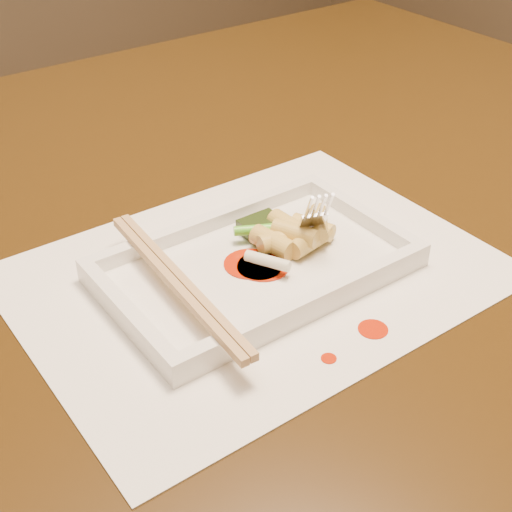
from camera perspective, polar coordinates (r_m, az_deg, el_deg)
table at (r=0.78m, az=-6.77°, el=-2.36°), size 1.40×0.90×0.75m
placemat at (r=0.62m, az=0.00°, el=-1.42°), size 0.40×0.30×0.00m
sauce_splatter_a at (r=0.57m, az=9.34°, el=-5.79°), size 0.02×0.02×0.00m
sauce_splatter_b at (r=0.54m, az=5.84°, el=-8.15°), size 0.01×0.01×0.00m
plate_base at (r=0.62m, az=0.00°, el=-1.07°), size 0.26×0.16×0.01m
plate_rim_far at (r=0.66m, az=-3.76°, el=2.73°), size 0.26×0.01×0.01m
plate_rim_near at (r=0.57m, az=4.42°, el=-3.70°), size 0.26×0.01×0.01m
plate_rim_left at (r=0.56m, az=-10.31°, el=-4.47°), size 0.01×0.14×0.01m
plate_rim_right at (r=0.68m, az=8.50°, el=3.28°), size 0.01×0.14×0.01m
veg_piece at (r=0.66m, az=0.42°, el=2.45°), size 0.04×0.03×0.01m
scallion_white at (r=0.60m, az=0.94°, el=-0.39°), size 0.03×0.04×0.01m
scallion_green at (r=0.64m, az=1.98°, el=2.29°), size 0.08×0.05×0.01m
chopstick_a at (r=0.57m, az=-6.69°, el=-2.13°), size 0.02×0.22×0.01m
chopstick_b at (r=0.57m, az=-6.00°, el=-1.85°), size 0.02×0.22×0.01m
fork at (r=0.63m, az=4.25°, el=7.73°), size 0.09×0.10×0.14m
sauce_blob_0 at (r=0.62m, az=-0.51°, el=-0.62°), size 0.05×0.05×0.00m
sauce_blob_1 at (r=0.61m, az=0.60°, el=-0.81°), size 0.05×0.05×0.00m
sauce_blob_2 at (r=0.61m, az=0.27°, el=-0.93°), size 0.04×0.04×0.00m
rice_cake_0 at (r=0.65m, az=2.86°, el=2.19°), size 0.02×0.05×0.02m
rice_cake_1 at (r=0.63m, az=1.39°, el=1.09°), size 0.03×0.04×0.02m
rice_cake_2 at (r=0.63m, az=3.16°, el=1.81°), size 0.03×0.04×0.02m
rice_cake_3 at (r=0.65m, az=4.57°, el=2.30°), size 0.03×0.04×0.02m
rice_cake_4 at (r=0.63m, az=4.36°, el=1.23°), size 0.05×0.02×0.02m
rice_cake_5 at (r=0.64m, az=5.04°, el=2.64°), size 0.04×0.05×0.02m
rice_cake_6 at (r=0.63m, az=2.42°, el=1.41°), size 0.05×0.03×0.02m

